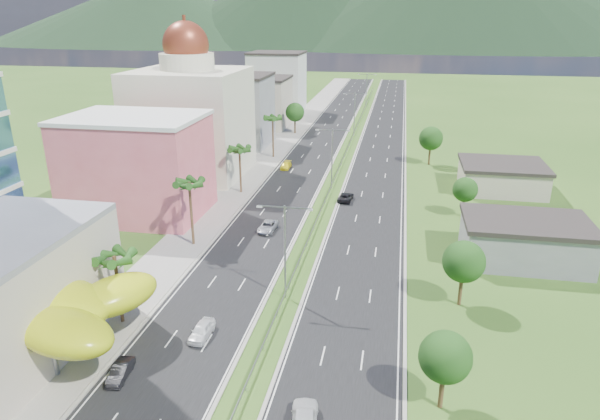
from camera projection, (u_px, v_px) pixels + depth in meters
The scene contains 33 objects.
ground at pixel (264, 349), 50.71m from camera, with size 500.00×500.00×0.00m, color #2D5119.
road_left at pixel (322, 139), 134.93m from camera, with size 11.00×260.00×0.04m, color black.
road_right at pixel (382, 141), 132.36m from camera, with size 11.00×260.00×0.04m, color black.
sidewalk_left at pixel (286, 137), 136.55m from camera, with size 7.00×260.00×0.12m, color gray.
median_guardrail at pixel (344, 155), 116.84m from camera, with size 0.10×216.06×0.76m.
streetlight_median_b at pixel (285, 243), 57.57m from camera, with size 6.04×0.25×11.00m.
streetlight_median_c at pixel (332, 153), 94.44m from camera, with size 6.04×0.25×11.00m.
streetlight_median_d at pixel (355, 110), 135.91m from camera, with size 6.04×0.25×11.00m.
streetlight_median_e at pixel (367, 87), 177.39m from camera, with size 6.04×0.25×11.00m.
lime_canopy at pixel (39, 305), 48.71m from camera, with size 18.00×15.00×7.40m.
pink_shophouse at pixel (137, 168), 82.39m from camera, with size 20.00×15.00×15.00m, color #D45765.
domed_building at pixel (191, 116), 102.25m from camera, with size 20.00×20.00×28.70m.
midrise_grey at pixel (235, 111), 126.28m from camera, with size 16.00×15.00×16.00m, color gray.
midrise_beige at pixel (259, 103), 147.08m from camera, with size 16.00×15.00×13.00m, color #BEB19C.
midrise_white at pixel (277, 84), 167.41m from camera, with size 16.00×15.00×18.00m, color silver.
shed_near at pixel (524, 242), 68.08m from camera, with size 15.00×10.00×5.00m, color gray.
shed_far at pixel (502, 178), 95.49m from camera, with size 14.00×12.00×4.40m, color #BEB19C.
palm_tree_b at pixel (115, 260), 52.75m from camera, with size 3.60×3.60×8.10m.
palm_tree_c at pixel (189, 186), 70.68m from camera, with size 3.60×3.60×9.60m.
palm_tree_d at pixel (239, 151), 92.21m from camera, with size 3.60×3.60×8.60m.
palm_tree_e at pixel (273, 120), 114.99m from camera, with size 3.60×3.60×9.40m.
leafy_tree_lfar at pixel (295, 112), 138.98m from camera, with size 4.90×4.90×8.05m.
leafy_tree_ra at pixel (445, 357), 41.69m from camera, with size 4.20×4.20×6.90m.
leafy_tree_rb at pixel (464, 262), 56.71m from camera, with size 4.55×4.55×7.47m.
leafy_tree_rc at pixel (465, 190), 82.28m from camera, with size 3.85×3.85×6.33m.
leafy_tree_rd at pixel (431, 138), 110.19m from camera, with size 4.90×4.90×8.05m.
mountain_ridge at pixel (462, 50), 455.16m from camera, with size 860.00×140.00×90.00m, color black, non-canonical shape.
car_white_near_left at pixel (202, 330), 52.41m from camera, with size 1.66×4.13×1.41m, color white.
car_dark_left at pixel (120, 371), 46.55m from camera, with size 1.35×3.86×1.27m, color black.
car_silver_mid_left at pixel (268, 227), 77.91m from camera, with size 2.17×4.71×1.31m, color #A0A2A7.
car_yellow_far_left at pixel (286, 166), 109.01m from camera, with size 1.74×4.28×1.24m, color yellow.
car_white_near_right at pixel (304, 420), 40.68m from camera, with size 2.09×5.20×1.77m, color white.
car_dark_far_right at pixel (346, 197), 90.40m from camera, with size 2.15×4.67×1.30m, color black.
Camera 1 is at (11.25, -41.56, 30.08)m, focal length 32.00 mm.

